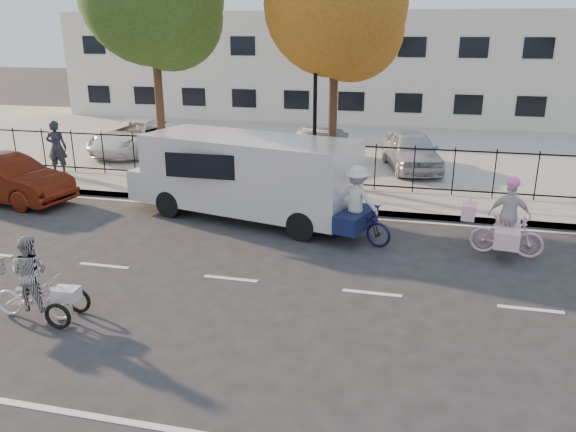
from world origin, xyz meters
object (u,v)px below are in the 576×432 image
(unicorn_bike, at_px, (506,227))
(lot_car_d, at_px, (412,150))
(pedestrian, at_px, (57,148))
(lamppost, at_px, (315,96))
(white_van, at_px, (245,174))
(red_sedan, at_px, (6,179))
(lot_car_c, at_px, (315,146))
(lot_car_b, at_px, (136,136))
(zebra_trike, at_px, (32,287))
(bull_bike, at_px, (355,212))

(unicorn_bike, relative_size, lot_car_d, 0.47)
(pedestrian, bearing_deg, unicorn_bike, 151.48)
(lamppost, bearing_deg, white_van, -117.16)
(red_sedan, relative_size, lot_car_c, 1.15)
(unicorn_bike, xyz_separation_m, lot_car_b, (-13.63, 8.04, 0.12))
(lot_car_d, bearing_deg, zebra_trike, -130.92)
(unicorn_bike, bearing_deg, pedestrian, 82.34)
(zebra_trike, xyz_separation_m, white_van, (2.03, 6.46, 0.64))
(zebra_trike, bearing_deg, pedestrian, 29.06)
(pedestrian, relative_size, lot_car_d, 0.46)
(bull_bike, height_order, white_van, white_van)
(white_van, xyz_separation_m, lot_car_d, (4.37, 6.35, -0.41))
(white_van, distance_m, pedestrian, 8.24)
(bull_bike, relative_size, red_sedan, 0.50)
(white_van, bearing_deg, bull_bike, -7.58)
(lot_car_c, height_order, lot_car_d, lot_car_d)
(lot_car_b, bearing_deg, lot_car_c, 3.96)
(lot_car_c, bearing_deg, zebra_trike, -88.17)
(lot_car_d, bearing_deg, pedestrian, -177.62)
(red_sedan, bearing_deg, zebra_trike, -129.65)
(white_van, relative_size, lot_car_b, 1.41)
(zebra_trike, bearing_deg, bull_bike, -48.18)
(lamppost, bearing_deg, red_sedan, -161.57)
(red_sedan, distance_m, pedestrian, 2.96)
(lamppost, bearing_deg, lot_car_c, 100.04)
(unicorn_bike, relative_size, red_sedan, 0.45)
(red_sedan, distance_m, lot_car_b, 7.01)
(lamppost, relative_size, lot_car_b, 0.89)
(lot_car_d, bearing_deg, lamppost, -143.83)
(bull_bike, bearing_deg, lot_car_d, 9.47)
(lot_car_b, bearing_deg, lot_car_d, 1.72)
(lot_car_b, height_order, lot_car_c, lot_car_b)
(lot_car_b, bearing_deg, unicorn_bike, -26.83)
(unicorn_bike, bearing_deg, zebra_trike, 128.21)
(lamppost, bearing_deg, lot_car_d, 50.56)
(lamppost, distance_m, white_van, 3.61)
(white_van, bearing_deg, zebra_trike, -93.88)
(pedestrian, bearing_deg, lot_car_b, -115.57)
(red_sedan, bearing_deg, lot_car_c, -41.21)
(lamppost, distance_m, bull_bike, 4.96)
(bull_bike, height_order, lot_car_b, bull_bike)
(white_van, xyz_separation_m, lot_car_c, (0.71, 6.77, -0.49))
(pedestrian, distance_m, lot_car_d, 12.70)
(unicorn_bike, height_order, lot_car_c, unicorn_bike)
(unicorn_bike, xyz_separation_m, lot_car_c, (-6.02, 8.07, 0.06))
(white_van, bearing_deg, lot_car_d, 69.03)
(lot_car_c, bearing_deg, white_van, -82.45)
(zebra_trike, relative_size, red_sedan, 0.43)
(zebra_trike, xyz_separation_m, pedestrian, (-5.76, 9.15, 0.49))
(zebra_trike, height_order, red_sedan, zebra_trike)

